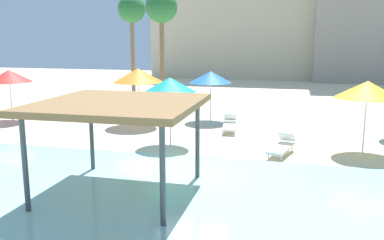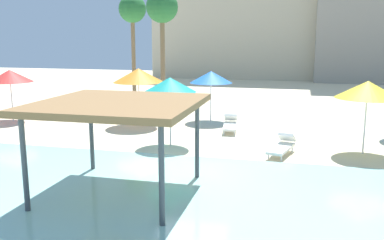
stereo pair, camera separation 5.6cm
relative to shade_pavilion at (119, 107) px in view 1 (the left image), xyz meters
The scene contains 12 objects.
ground_plane 3.80m from the shade_pavilion, 61.92° to the left, with size 80.00×80.00×0.00m, color beige.
shade_pavilion is the anchor object (origin of this frame).
beach_umbrella_red_0 12.99m from the shade_pavilion, 138.96° to the left, with size 2.31×2.31×2.69m.
beach_umbrella_teal_1 5.57m from the shade_pavilion, 92.18° to the left, with size 2.11×2.11×2.78m.
beach_umbrella_orange_2 9.44m from the shade_pavilion, 107.64° to the left, with size 2.49×2.49×2.85m.
beach_umbrella_yellow_4 9.45m from the shade_pavilion, 39.81° to the left, with size 2.35×2.35×2.78m.
beach_umbrella_blue_6 10.92m from the shade_pavilion, 87.92° to the left, with size 2.19×2.19×2.63m.
lounge_chair_1 9.20m from the shade_pavilion, 78.67° to the left, with size 0.80×1.95×0.74m.
lounge_chair_2 7.09m from the shade_pavilion, 50.64° to the left, with size 1.06×1.99×0.74m.
palm_tree_0 19.23m from the shade_pavilion, 110.27° to the left, with size 1.90×1.90×7.22m.
palm_tree_2 14.84m from the shade_pavilion, 102.90° to the left, with size 1.90×1.90×7.06m.
hotel_block_0 38.36m from the shade_pavilion, 92.30° to the left, with size 18.00×9.54×15.61m, color beige.
Camera 1 is at (3.26, -13.15, 4.37)m, focal length 39.62 mm.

